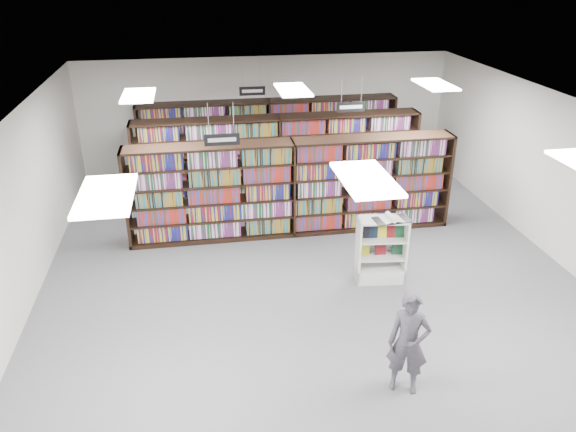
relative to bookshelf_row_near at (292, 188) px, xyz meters
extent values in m
plane|color=#58585D|center=(0.00, -2.00, -1.05)|extent=(12.00, 12.00, 0.00)
cube|color=white|center=(0.00, -2.00, 2.15)|extent=(10.00, 12.00, 0.10)
cube|color=silver|center=(0.00, 4.00, 0.55)|extent=(10.00, 0.10, 3.20)
cube|color=silver|center=(-5.00, -2.00, 0.55)|extent=(0.10, 12.00, 3.20)
cube|color=silver|center=(5.00, -2.00, 0.55)|extent=(0.10, 12.00, 3.20)
cube|color=black|center=(0.00, 0.00, 0.00)|extent=(7.00, 0.60, 2.10)
cube|color=maroon|center=(0.00, 0.00, 0.00)|extent=(6.88, 0.42, 1.98)
cube|color=black|center=(0.00, 2.00, 0.00)|extent=(7.00, 0.60, 2.10)
cube|color=maroon|center=(0.00, 2.00, 0.00)|extent=(6.88, 0.42, 1.98)
cube|color=black|center=(0.00, 3.70, 0.00)|extent=(7.00, 0.60, 2.10)
cube|color=maroon|center=(0.00, 3.70, 0.00)|extent=(6.88, 0.42, 1.98)
cylinder|color=#B2B2B7|center=(-1.73, -1.00, 1.86)|extent=(0.01, 0.01, 0.58)
cylinder|color=#B2B2B7|center=(-1.27, -1.00, 1.86)|extent=(0.01, 0.01, 0.58)
cube|color=black|center=(-1.50, -1.00, 1.46)|extent=(0.65, 0.02, 0.22)
cube|color=white|center=(-1.50, -1.01, 1.46)|extent=(0.52, 0.00, 0.08)
cylinder|color=#B2B2B7|center=(1.27, 1.00, 1.86)|extent=(0.01, 0.01, 0.58)
cylinder|color=#B2B2B7|center=(1.73, 1.00, 1.86)|extent=(0.01, 0.01, 0.58)
cube|color=black|center=(1.50, 1.00, 1.46)|extent=(0.65, 0.02, 0.22)
cube|color=white|center=(1.50, 0.99, 1.46)|extent=(0.52, 0.00, 0.08)
cylinder|color=#B2B2B7|center=(-0.73, 3.00, 1.86)|extent=(0.01, 0.01, 0.58)
cylinder|color=#B2B2B7|center=(-0.27, 3.00, 1.86)|extent=(0.01, 0.01, 0.58)
cube|color=black|center=(-0.50, 3.00, 1.46)|extent=(0.65, 0.02, 0.22)
cube|color=white|center=(-0.50, 2.99, 1.46)|extent=(0.52, 0.00, 0.08)
cube|color=white|center=(-3.00, -5.00, 2.11)|extent=(0.60, 1.20, 0.04)
cube|color=white|center=(0.00, -5.00, 2.11)|extent=(0.60, 1.20, 0.04)
cube|color=white|center=(-3.00, 0.00, 2.11)|extent=(0.60, 1.20, 0.04)
cube|color=white|center=(0.00, 0.00, 2.11)|extent=(0.60, 1.20, 0.04)
cube|color=white|center=(3.00, 0.00, 2.11)|extent=(0.60, 1.20, 0.04)
cube|color=silver|center=(1.27, -2.27, -0.91)|extent=(0.95, 0.55, 0.27)
cube|color=silver|center=(0.84, -2.22, -0.42)|extent=(0.09, 0.45, 1.27)
cube|color=silver|center=(1.70, -2.31, -0.42)|extent=(0.09, 0.45, 1.27)
cube|color=silver|center=(1.29, -2.06, -0.42)|extent=(0.90, 0.13, 1.27)
cube|color=silver|center=(1.27, -2.27, 0.20)|extent=(0.95, 0.55, 0.03)
cube|color=silver|center=(1.27, -2.27, -0.55)|extent=(0.87, 0.50, 0.02)
cube|color=silver|center=(1.27, -2.27, -0.19)|extent=(0.87, 0.50, 0.02)
cube|color=black|center=(0.94, -2.18, -0.04)|extent=(0.19, 0.09, 0.27)
cube|color=black|center=(1.11, -2.20, -0.04)|extent=(0.19, 0.09, 0.27)
cube|color=yellow|center=(1.27, -2.22, -0.04)|extent=(0.19, 0.09, 0.27)
cube|color=maroon|center=(1.44, -2.24, -0.04)|extent=(0.19, 0.09, 0.27)
cube|color=#154528|center=(1.60, -2.25, -0.04)|extent=(0.19, 0.09, 0.27)
cube|color=yellow|center=(0.96, -2.18, -0.41)|extent=(0.20, 0.08, 0.26)
cube|color=maroon|center=(1.27, -2.22, -0.41)|extent=(0.20, 0.08, 0.26)
cube|color=#154528|center=(1.58, -2.25, -0.41)|extent=(0.20, 0.08, 0.26)
cube|color=black|center=(1.40, -2.34, 0.23)|extent=(0.68, 0.44, 0.02)
cube|color=white|center=(1.24, -2.34, 0.24)|extent=(0.32, 0.37, 0.06)
cube|color=white|center=(1.56, -2.34, 0.24)|extent=(0.32, 0.37, 0.08)
cylinder|color=white|center=(1.38, -2.34, 0.28)|extent=(0.13, 0.34, 0.10)
imported|color=#524E59|center=(0.69, -5.17, -0.27)|extent=(0.67, 0.57, 1.57)
camera|label=1|loc=(-1.96, -11.01, 4.52)|focal=35.00mm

